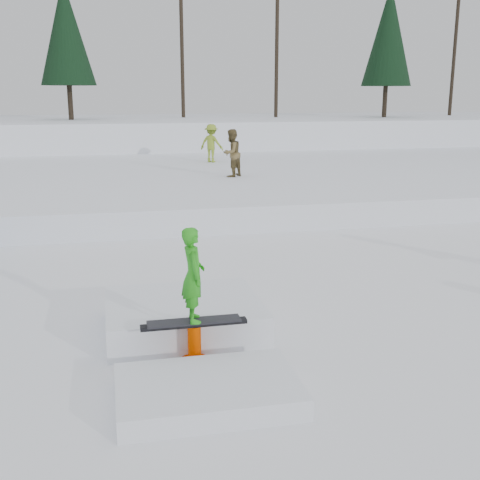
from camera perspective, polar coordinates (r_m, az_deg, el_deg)
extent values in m
plane|color=white|center=(10.51, -0.31, -8.54)|extent=(120.00, 120.00, 0.00)
cube|color=white|center=(39.65, -9.61, 9.59)|extent=(60.00, 14.00, 2.40)
cube|color=white|center=(25.83, -7.85, 5.69)|extent=(50.00, 18.00, 0.80)
cylinder|color=black|center=(38.06, -15.79, 12.42)|extent=(0.30, 0.30, 2.00)
cone|color=black|center=(38.20, -16.20, 18.38)|extent=(3.20, 3.20, 5.95)
cylinder|color=black|center=(40.44, -5.54, 18.24)|extent=(0.24, 0.24, 9.50)
cylinder|color=black|center=(40.60, 3.50, 17.20)|extent=(0.24, 0.24, 8.00)
cylinder|color=black|center=(41.62, 13.56, 12.63)|extent=(0.30, 0.30, 2.00)
cone|color=black|center=(41.77, 13.90, 18.32)|extent=(3.20, 3.20, 6.30)
cylinder|color=black|center=(46.39, 19.76, 17.57)|extent=(0.24, 0.24, 10.50)
imported|color=brown|center=(23.47, -0.81, 8.24)|extent=(1.12, 1.11, 1.83)
imported|color=olive|center=(28.49, -2.72, 9.15)|extent=(1.31, 1.20, 1.76)
cube|color=white|center=(10.43, -5.36, -7.19)|extent=(2.60, 2.20, 0.54)
cube|color=white|center=(8.22, -3.08, -14.12)|extent=(2.40, 1.60, 0.30)
cylinder|color=#E34900|center=(9.34, -4.30, -11.37)|extent=(0.44, 0.44, 0.06)
cylinder|color=#E34900|center=(9.22, -4.33, -9.86)|extent=(0.20, 0.20, 0.60)
cube|color=black|center=(9.10, -4.37, -7.95)|extent=(1.60, 0.16, 0.06)
cube|color=black|center=(9.08, -4.38, -7.69)|extent=(1.40, 0.28, 0.03)
imported|color=#24A019|center=(8.84, -4.46, -3.30)|extent=(0.34, 0.52, 1.42)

